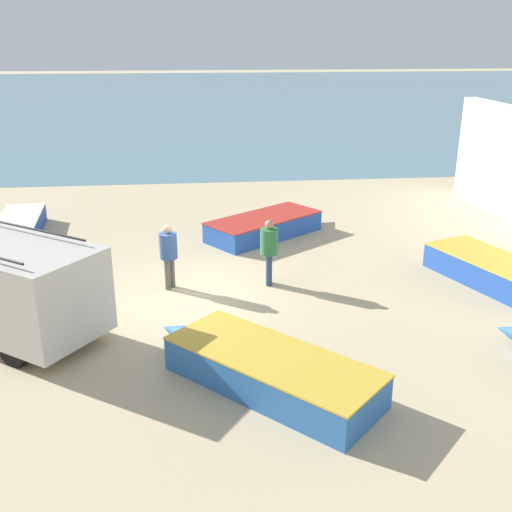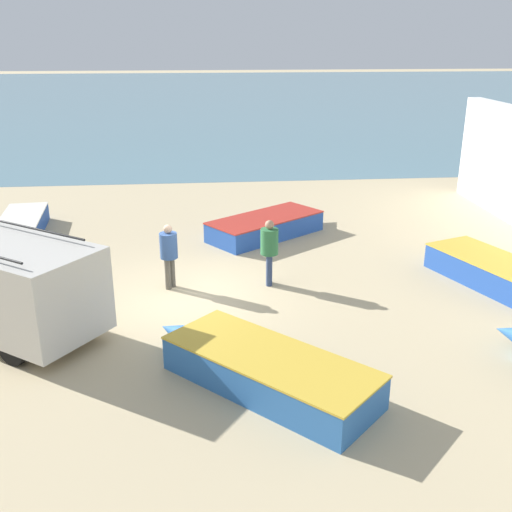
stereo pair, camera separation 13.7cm
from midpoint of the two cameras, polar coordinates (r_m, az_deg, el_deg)
The scene contains 8 objects.
ground_plane at distance 14.85m, azimuth -6.71°, elevation -3.83°, with size 200.00×200.00×0.00m, color tan.
sea_water at distance 65.83m, azimuth -6.44°, elevation 14.95°, with size 120.00×80.00×0.01m, color slate.
fishing_rowboat_0 at distance 11.08m, azimuth 0.46°, elevation -10.65°, with size 4.22×4.21×0.68m.
fishing_rowboat_1 at distance 20.87m, azimuth -21.67°, elevation 2.88°, with size 1.58×3.89×0.59m.
fishing_rowboat_2 at distance 19.13m, azimuth 0.88°, elevation 2.93°, with size 4.31×3.54×0.64m.
fishing_rowboat_3 at distance 16.40m, azimuth 21.94°, elevation -1.57°, with size 2.69×4.53×0.67m.
fisherman_0 at distance 15.02m, azimuth -8.59°, elevation 0.49°, with size 0.44×0.44×1.68m.
fisherman_1 at distance 15.07m, azimuth 1.00°, elevation 0.91°, with size 0.45×0.45×1.72m.
Camera 1 is at (0.26, -13.55, 6.04)m, focal length 42.00 mm.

